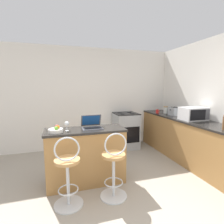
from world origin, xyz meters
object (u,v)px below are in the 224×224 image
wine_glass_tall (67,124)px  mug_red (157,111)px  microwave (194,114)px  fruit_bowl (56,130)px  mug_blue (168,110)px  bar_stool_near (68,174)px  stove_range (126,130)px  bar_stool_far (114,167)px  toaster (175,111)px  storage_jar (166,110)px  pepper_mill (224,122)px  laptop (92,125)px

wine_glass_tall → mug_red: size_ratio=1.54×
microwave → fruit_bowl: microwave is taller
wine_glass_tall → fruit_bowl: (-0.16, -0.05, -0.07)m
wine_glass_tall → mug_red: bearing=27.2°
wine_glass_tall → mug_blue: (2.76, 1.37, -0.06)m
bar_stool_near → stove_range: bearing=50.9°
mug_red → mug_blue: mug_red is taller
wine_glass_tall → mug_red: wine_glass_tall is taller
microwave → stove_range: bearing=128.4°
bar_stool_far → toaster: bearing=33.9°
bar_stool_far → storage_jar: 2.58m
mug_red → mug_blue: size_ratio=1.02×
bar_stool_near → toaster: size_ratio=3.97×
bar_stool_near → microwave: microwave is taller
mug_red → bar_stool_far: bearing=-135.3°
bar_stool_near → pepper_mill: bearing=-3.4°
microwave → mug_blue: bearing=80.8°
storage_jar → pepper_mill: pepper_mill is taller
stove_range → mug_blue: size_ratio=9.61×
wine_glass_tall → stove_range: bearing=43.0°
laptop → pepper_mill: pepper_mill is taller
storage_jar → pepper_mill: size_ratio=0.73×
fruit_bowl → wine_glass_tall: bearing=16.3°
microwave → pepper_mill: (-0.14, -0.83, -0.01)m
laptop → stove_range: size_ratio=0.36×
laptop → mug_blue: (2.35, 1.29, -0.01)m
microwave → fruit_bowl: 2.74m
laptop → bar_stool_near: bearing=-127.1°
laptop → wine_glass_tall: laptop is taller
bar_stool_near → wine_glass_tall: (0.03, 0.50, 0.58)m
laptop → mug_blue: size_ratio=3.47×
bar_stool_near → mug_red: (2.36, 1.70, 0.51)m
pepper_mill → storage_jar: bearing=86.7°
bar_stool_near → toaster: 2.97m
toaster → stove_range: 1.32m
mug_blue → laptop: bearing=-151.2°
laptop → toaster: size_ratio=1.35×
stove_range → storage_jar: (0.97, -0.32, 0.56)m
mug_red → wine_glass_tall: bearing=-152.8°
laptop → toaster: bearing=18.7°
mug_blue → bar_stool_near: bearing=-146.1°
stove_range → wine_glass_tall: 2.21m
laptop → fruit_bowl: 0.59m
fruit_bowl → stove_range: bearing=41.1°
mug_blue → storage_jar: bearing=-133.6°
bar_stool_far → microwave: (1.95, 0.68, 0.60)m
bar_stool_near → mug_red: mug_red is taller
stove_range → wine_glass_tall: wine_glass_tall is taller
storage_jar → bar_stool_far: bearing=-139.6°
fruit_bowl → bar_stool_far: bearing=-30.0°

